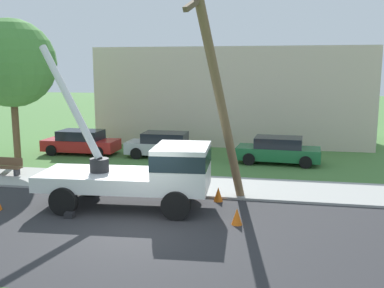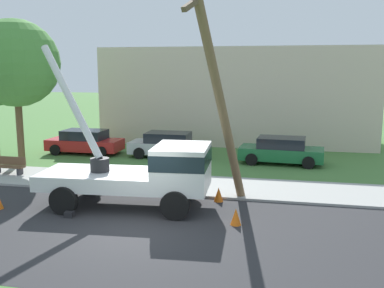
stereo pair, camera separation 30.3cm
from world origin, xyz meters
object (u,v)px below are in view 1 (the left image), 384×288
(traffic_cone_curbside, at_px, (218,194))
(roadside_tree_near, at_px, (11,63))
(utility_truck, at_px, (147,170))
(parked_sedan_red, at_px, (81,142))
(traffic_cone_ahead, at_px, (237,216))
(leaning_utility_pole, at_px, (219,94))
(parked_sedan_silver, at_px, (165,145))
(parked_sedan_green, at_px, (278,150))
(park_bench, at_px, (6,167))

(traffic_cone_curbside, height_order, roadside_tree_near, roadside_tree_near)
(utility_truck, distance_m, parked_sedan_red, 11.43)
(utility_truck, distance_m, traffic_cone_ahead, 3.79)
(leaning_utility_pole, distance_m, parked_sedan_silver, 10.67)
(utility_truck, height_order, leaning_utility_pole, leaning_utility_pole)
(leaning_utility_pole, xyz_separation_m, roadside_tree_near, (-11.56, 5.73, 1.09))
(parked_sedan_red, distance_m, parked_sedan_green, 11.54)
(traffic_cone_ahead, bearing_deg, parked_sedan_green, 82.71)
(utility_truck, distance_m, roadside_tree_near, 11.37)
(park_bench, bearing_deg, roadside_tree_near, 111.41)
(parked_sedan_silver, bearing_deg, parked_sedan_green, -4.29)
(parked_sedan_green, relative_size, roadside_tree_near, 0.59)
(parked_sedan_red, xyz_separation_m, parked_sedan_silver, (5.14, 0.09, 0.00))
(parked_sedan_red, bearing_deg, traffic_cone_ahead, -45.13)
(leaning_utility_pole, xyz_separation_m, traffic_cone_curbside, (-0.14, 1.15, -3.94))
(traffic_cone_ahead, distance_m, parked_sedan_green, 10.01)
(parked_sedan_red, bearing_deg, utility_truck, -53.08)
(utility_truck, height_order, traffic_cone_ahead, utility_truck)
(traffic_cone_ahead, xyz_separation_m, roadside_tree_near, (-12.37, 7.03, 5.02))
(parked_sedan_green, bearing_deg, traffic_cone_ahead, -97.29)
(utility_truck, relative_size, traffic_cone_curbside, 12.35)
(traffic_cone_ahead, distance_m, parked_sedan_silver, 11.61)
(utility_truck, bearing_deg, parked_sedan_green, 61.79)
(leaning_utility_pole, height_order, roadside_tree_near, leaning_utility_pole)
(parked_sedan_silver, xyz_separation_m, parked_sedan_green, (6.40, -0.48, 0.00))
(traffic_cone_ahead, height_order, parked_sedan_silver, parked_sedan_silver)
(park_bench, bearing_deg, parked_sedan_green, 23.50)
(parked_sedan_red, relative_size, parked_sedan_green, 0.98)
(parked_sedan_red, relative_size, parked_sedan_silver, 1.00)
(traffic_cone_ahead, height_order, parked_sedan_red, parked_sedan_red)
(parked_sedan_green, bearing_deg, utility_truck, -118.21)
(utility_truck, xyz_separation_m, leaning_utility_pole, (2.60, 0.10, 2.81))
(leaning_utility_pole, distance_m, park_bench, 11.62)
(parked_sedan_red, height_order, parked_sedan_green, same)
(traffic_cone_ahead, relative_size, parked_sedan_green, 0.12)
(traffic_cone_ahead, relative_size, parked_sedan_silver, 0.13)
(traffic_cone_curbside, xyz_separation_m, parked_sedan_silver, (-4.18, 7.96, 0.43))
(parked_sedan_silver, height_order, park_bench, parked_sedan_silver)
(utility_truck, relative_size, parked_sedan_red, 1.57)
(parked_sedan_green, distance_m, roadside_tree_near, 14.68)
(traffic_cone_ahead, xyz_separation_m, parked_sedan_red, (-10.26, 10.31, 0.43))
(utility_truck, bearing_deg, roadside_tree_near, 146.92)
(parked_sedan_green, bearing_deg, traffic_cone_curbside, -106.53)
(utility_truck, relative_size, parked_sedan_silver, 1.57)
(utility_truck, relative_size, roadside_tree_near, 0.91)
(traffic_cone_curbside, distance_m, parked_sedan_green, 7.82)
(traffic_cone_curbside, distance_m, parked_sedan_red, 12.20)
(park_bench, bearing_deg, parked_sedan_silver, 43.80)
(utility_truck, xyz_separation_m, roadside_tree_near, (-8.95, 5.83, 3.89))
(leaning_utility_pole, bearing_deg, parked_sedan_red, 136.35)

